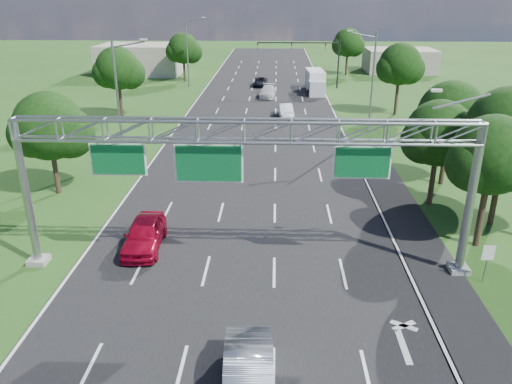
{
  "coord_description": "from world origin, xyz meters",
  "views": [
    {
      "loc": [
        1.73,
        -11.19,
        13.76
      ],
      "look_at": [
        0.72,
        14.79,
        3.21
      ],
      "focal_mm": 35.0,
      "sensor_mm": 36.0,
      "label": 1
    }
  ],
  "objects_px": {
    "sign_gantry": "(246,143)",
    "traffic_signal": "(315,53)",
    "red_coupe": "(144,234)",
    "box_truck": "(315,82)",
    "regulatory_sign": "(488,256)",
    "silver_sedan": "(249,378)"
  },
  "relations": [
    {
      "from": "regulatory_sign",
      "to": "red_coupe",
      "type": "distance_m",
      "value": 18.29
    },
    {
      "from": "regulatory_sign",
      "to": "red_coupe",
      "type": "height_order",
      "value": "regulatory_sign"
    },
    {
      "from": "red_coupe",
      "to": "box_truck",
      "type": "height_order",
      "value": "box_truck"
    },
    {
      "from": "regulatory_sign",
      "to": "traffic_signal",
      "type": "xyz_separation_m",
      "value": [
        -4.92,
        54.02,
        3.66
      ]
    },
    {
      "from": "traffic_signal",
      "to": "box_truck",
      "type": "relative_size",
      "value": 1.51
    },
    {
      "from": "red_coupe",
      "to": "sign_gantry",
      "type": "bearing_deg",
      "value": -20.91
    },
    {
      "from": "sign_gantry",
      "to": "regulatory_sign",
      "type": "relative_size",
      "value": 11.19
    },
    {
      "from": "sign_gantry",
      "to": "red_coupe",
      "type": "distance_m",
      "value": 8.71
    },
    {
      "from": "traffic_signal",
      "to": "silver_sedan",
      "type": "distance_m",
      "value": 62.69
    },
    {
      "from": "traffic_signal",
      "to": "silver_sedan",
      "type": "xyz_separation_m",
      "value": [
        -6.56,
        -62.19,
        -4.31
      ]
    },
    {
      "from": "sign_gantry",
      "to": "silver_sedan",
      "type": "xyz_separation_m",
      "value": [
        0.59,
        -9.19,
        -6.03
      ]
    },
    {
      "from": "red_coupe",
      "to": "box_truck",
      "type": "bearing_deg",
      "value": 72.01
    },
    {
      "from": "box_truck",
      "to": "sign_gantry",
      "type": "bearing_deg",
      "value": -101.79
    },
    {
      "from": "red_coupe",
      "to": "box_truck",
      "type": "xyz_separation_m",
      "value": [
        13.09,
        47.88,
        0.6
      ]
    },
    {
      "from": "traffic_signal",
      "to": "box_truck",
      "type": "xyz_separation_m",
      "value": [
        -0.02,
        -3.16,
        -3.72
      ]
    },
    {
      "from": "sign_gantry",
      "to": "silver_sedan",
      "type": "bearing_deg",
      "value": -86.33
    },
    {
      "from": "traffic_signal",
      "to": "red_coupe",
      "type": "height_order",
      "value": "traffic_signal"
    },
    {
      "from": "sign_gantry",
      "to": "traffic_signal",
      "type": "bearing_deg",
      "value": 82.32
    },
    {
      "from": "regulatory_sign",
      "to": "traffic_signal",
      "type": "height_order",
      "value": "traffic_signal"
    },
    {
      "from": "sign_gantry",
      "to": "box_truck",
      "type": "xyz_separation_m",
      "value": [
        7.13,
        49.84,
        -5.44
      ]
    },
    {
      "from": "regulatory_sign",
      "to": "silver_sedan",
      "type": "height_order",
      "value": "regulatory_sign"
    },
    {
      "from": "sign_gantry",
      "to": "red_coupe",
      "type": "height_order",
      "value": "sign_gantry"
    }
  ]
}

